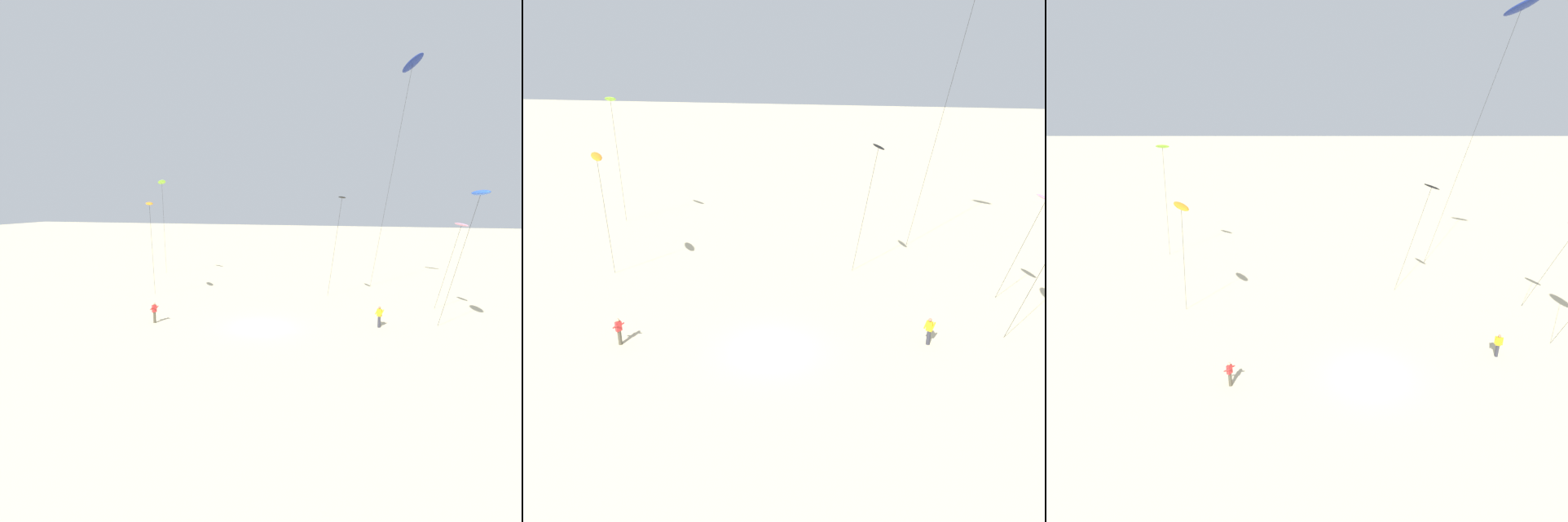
% 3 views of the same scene
% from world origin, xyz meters
% --- Properties ---
extents(ground_plane, '(260.00, 260.00, 0.00)m').
position_xyz_m(ground_plane, '(0.00, 0.00, 0.00)').
color(ground_plane, beige).
extents(kite_black, '(2.00, 4.22, 10.11)m').
position_xyz_m(kite_black, '(5.22, 9.35, 9.70)').
color(kite_black, black).
rests_on(kite_black, ground).
extents(kite_lime, '(2.92, 5.31, 12.20)m').
position_xyz_m(kite_lime, '(-16.74, 17.11, 11.69)').
color(kite_lime, '#8CD833').
rests_on(kite_lime, ground).
extents(kite_blue, '(2.24, 5.12, 10.47)m').
position_xyz_m(kite_blue, '(14.89, 0.09, 10.19)').
color(kite_blue, blue).
rests_on(kite_blue, ground).
extents(kite_pink, '(1.91, 3.90, 7.98)m').
position_xyz_m(kite_pink, '(14.99, 6.53, 7.66)').
color(kite_pink, pink).
rests_on(kite_pink, ground).
extents(kite_navy, '(4.18, 8.39, 22.71)m').
position_xyz_m(kite_navy, '(11.05, 12.24, 21.86)').
color(kite_navy, navy).
rests_on(kite_navy, ground).
extents(kite_orange, '(2.26, 4.12, 9.62)m').
position_xyz_m(kite_orange, '(-12.42, 5.91, 9.30)').
color(kite_orange, orange).
rests_on(kite_orange, ground).
extents(kite_flyer_nearest, '(0.71, 0.72, 1.67)m').
position_xyz_m(kite_flyer_nearest, '(-8.59, -0.93, 0.89)').
color(kite_flyer_nearest, '#4C4738').
rests_on(kite_flyer_nearest, ground).
extents(kite_flyer_middle, '(0.69, 0.68, 1.67)m').
position_xyz_m(kite_flyer_middle, '(8.80, 2.19, 0.89)').
color(kite_flyer_middle, '#33333D').
rests_on(kite_flyer_middle, ground).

